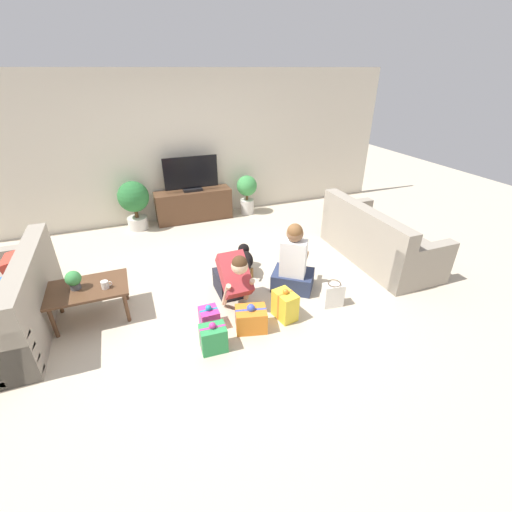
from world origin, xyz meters
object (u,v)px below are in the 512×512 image
object	(u,v)px
sofa_right	(377,241)
gift_box_c	(209,318)
potted_plant_back_left	(134,201)
gift_box_d	(285,305)
person_kneeling	(232,278)
potted_plant_back_right	(247,191)
coffee_table	(88,291)
gift_box_a	(251,319)
dog	(246,257)
tv	(191,176)
person_sitting	(293,265)
gift_box_b	(213,338)
tv_console	(194,205)
mug	(105,285)
gift_bag_a	(333,295)
sofa_left	(8,307)
tabletop_plant	(73,279)

from	to	relation	value
sofa_right	gift_box_c	distance (m)	2.84
potted_plant_back_left	gift_box_c	world-z (taller)	potted_plant_back_left
sofa_right	gift_box_d	world-z (taller)	sofa_right
person_kneeling	gift_box_d	bearing A→B (deg)	-49.28
potted_plant_back_right	coffee_table	bearing A→B (deg)	-138.73
potted_plant_back_left	gift_box_a	size ratio (longest dim) A/B	2.23
dog	gift_box_c	world-z (taller)	dog
sofa_right	tv	distance (m)	3.43
person_sitting	gift_box_b	world-z (taller)	person_sitting
tv	person_kneeling	world-z (taller)	tv
sofa_right	person_sitting	world-z (taller)	person_sitting
coffee_table	person_kneeling	size ratio (longest dim) A/B	1.07
tv_console	dog	xyz separation A→B (m)	(0.27, -2.20, -0.04)
gift_box_c	gift_box_b	bearing A→B (deg)	-97.37
potted_plant_back_right	gift_box_b	bearing A→B (deg)	-114.89
potted_plant_back_left	gift_box_a	bearing A→B (deg)	-73.67
tv_console	person_sitting	xyz separation A→B (m)	(0.70, -2.82, 0.07)
potted_plant_back_left	gift_box_d	distance (m)	3.58
gift_box_a	mug	size ratio (longest dim) A/B	3.28
potted_plant_back_right	person_sitting	xyz separation A→B (m)	(-0.35, -2.77, -0.11)
coffee_table	gift_bag_a	xyz separation A→B (m)	(2.74, -0.81, -0.21)
dog	gift_box_c	distance (m)	1.25
tv	mug	xyz separation A→B (m)	(-1.54, -2.60, -0.39)
dog	sofa_left	bearing A→B (deg)	12.78
potted_plant_back_right	gift_box_a	size ratio (longest dim) A/B	1.95
dog	gift_box_b	xyz separation A→B (m)	(-0.83, -1.33, -0.10)
tabletop_plant	potted_plant_back_left	bearing A→B (deg)	71.94
sofa_right	person_kneeling	size ratio (longest dim) A/B	2.32
tv_console	person_kneeling	distance (m)	2.80
gift_box_a	tabletop_plant	world-z (taller)	tabletop_plant
tv_console	gift_bag_a	xyz separation A→B (m)	(1.00, -3.32, -0.13)
potted_plant_back_left	tv	bearing A→B (deg)	2.71
potted_plant_back_right	gift_box_c	world-z (taller)	potted_plant_back_right
tv_console	person_kneeling	bearing A→B (deg)	-92.34
tabletop_plant	gift_box_a	bearing A→B (deg)	-26.37
gift_box_a	gift_box_b	bearing A→B (deg)	-161.13
gift_box_c	tabletop_plant	world-z (taller)	tabletop_plant
coffee_table	gift_box_b	xyz separation A→B (m)	(1.18, -1.03, -0.22)
sofa_left	coffee_table	bearing A→B (deg)	84.09
potted_plant_back_right	gift_bag_a	world-z (taller)	potted_plant_back_right
potted_plant_back_right	gift_box_a	world-z (taller)	potted_plant_back_right
coffee_table	person_sitting	xyz separation A→B (m)	(2.45, -0.31, -0.01)
sofa_right	tabletop_plant	world-z (taller)	sofa_right
dog	gift_box_c	bearing A→B (deg)	59.46
potted_plant_back_right	potted_plant_back_left	size ratio (longest dim) A/B	0.87
tv	tabletop_plant	xyz separation A→B (m)	(-1.85, -2.49, -0.32)
tv	potted_plant_back_left	bearing A→B (deg)	-177.29
tv	dog	world-z (taller)	tv
potted_plant_back_left	dog	xyz separation A→B (m)	(1.33, -2.15, -0.28)
tv_console	gift_box_d	xyz separation A→B (m)	(0.35, -3.32, -0.12)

